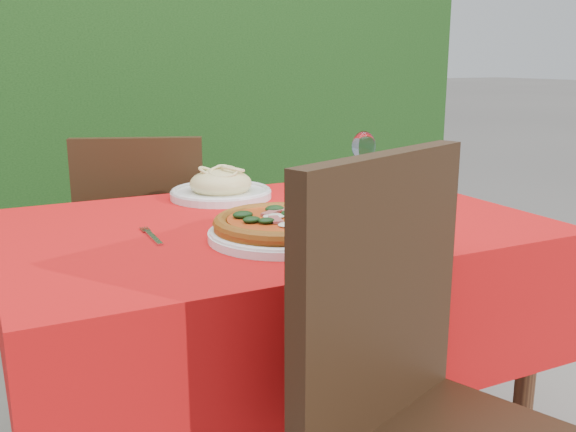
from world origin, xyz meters
name	(u,v)px	position (x,y,z in m)	size (l,w,h in m)	color
hedge	(125,109)	(0.00, 1.55, 0.92)	(3.20, 0.55, 1.78)	black
dining_table	(272,279)	(0.00, 0.00, 0.60)	(1.26, 0.86, 0.75)	#4A2C18
chair_near	(430,407)	(0.01, -0.62, 0.56)	(0.57, 0.57, 0.98)	black
chair_far	(146,247)	(-0.15, 0.69, 0.51)	(0.52, 0.52, 0.90)	black
pizza_plate	(282,227)	(-0.05, -0.16, 0.78)	(0.33, 0.33, 0.06)	white
pasta_plate	(221,188)	(-0.02, 0.30, 0.78)	(0.29, 0.29, 0.08)	white
water_glass	(408,179)	(0.48, 0.10, 0.79)	(0.08, 0.08, 0.10)	silver
wine_glass	(364,149)	(0.41, 0.23, 0.87)	(0.07, 0.07, 0.18)	silver
fork	(153,237)	(-0.30, -0.03, 0.75)	(0.02, 0.17, 0.00)	silver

